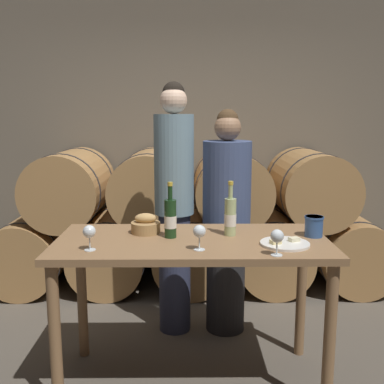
# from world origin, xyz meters

# --- Properties ---
(ground_plane) EXTENTS (10.00, 10.00, 0.00)m
(ground_plane) POSITION_xyz_m (0.00, 0.00, 0.00)
(ground_plane) COLOR #564F44
(stone_wall_back) EXTENTS (10.00, 0.12, 3.20)m
(stone_wall_back) POSITION_xyz_m (0.00, 2.19, 1.60)
(stone_wall_back) COLOR #706656
(stone_wall_back) RESTS_ON ground_plane
(barrel_stack) EXTENTS (3.62, 0.97, 1.27)m
(barrel_stack) POSITION_xyz_m (-0.00, 1.59, 0.60)
(barrel_stack) COLOR #A87A47
(barrel_stack) RESTS_ON ground_plane
(tasting_table) EXTENTS (1.57, 0.72, 0.89)m
(tasting_table) POSITION_xyz_m (0.00, 0.00, 0.76)
(tasting_table) COLOR olive
(tasting_table) RESTS_ON ground_plane
(person_left) EXTENTS (0.28, 0.28, 1.82)m
(person_left) POSITION_xyz_m (-0.12, 0.66, 0.95)
(person_left) COLOR #2D334C
(person_left) RESTS_ON ground_plane
(person_right) EXTENTS (0.35, 0.35, 1.63)m
(person_right) POSITION_xyz_m (0.25, 0.66, 0.82)
(person_right) COLOR #232326
(person_right) RESTS_ON ground_plane
(wine_bottle_red) EXTENTS (0.07, 0.07, 0.33)m
(wine_bottle_red) POSITION_xyz_m (-0.13, 0.04, 1.00)
(wine_bottle_red) COLOR #193819
(wine_bottle_red) RESTS_ON tasting_table
(wine_bottle_white) EXTENTS (0.07, 0.07, 0.32)m
(wine_bottle_white) POSITION_xyz_m (0.23, 0.09, 1.00)
(wine_bottle_white) COLOR #ADBC7F
(wine_bottle_white) RESTS_ON tasting_table
(blue_crock) EXTENTS (0.11, 0.11, 0.12)m
(blue_crock) POSITION_xyz_m (0.71, 0.05, 0.95)
(blue_crock) COLOR #335693
(blue_crock) RESTS_ON tasting_table
(bread_basket) EXTENTS (0.18, 0.18, 0.12)m
(bread_basket) POSITION_xyz_m (-0.28, 0.14, 0.93)
(bread_basket) COLOR #A87F4C
(bread_basket) RESTS_ON tasting_table
(cheese_plate) EXTENTS (0.27, 0.27, 0.04)m
(cheese_plate) POSITION_xyz_m (0.51, -0.12, 0.90)
(cheese_plate) COLOR white
(cheese_plate) RESTS_ON tasting_table
(wine_glass_far_left) EXTENTS (0.07, 0.07, 0.14)m
(wine_glass_far_left) POSITION_xyz_m (-0.54, -0.20, 0.98)
(wine_glass_far_left) COLOR white
(wine_glass_far_left) RESTS_ON tasting_table
(wine_glass_left) EXTENTS (0.07, 0.07, 0.14)m
(wine_glass_left) POSITION_xyz_m (0.04, -0.21, 0.98)
(wine_glass_left) COLOR white
(wine_glass_left) RESTS_ON tasting_table
(wine_glass_center) EXTENTS (0.07, 0.07, 0.14)m
(wine_glass_center) POSITION_xyz_m (0.43, -0.30, 0.98)
(wine_glass_center) COLOR white
(wine_glass_center) RESTS_ON tasting_table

